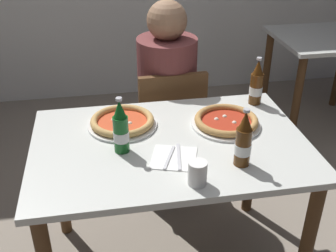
# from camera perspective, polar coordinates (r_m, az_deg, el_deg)

# --- Properties ---
(dining_table_main) EXTENTS (1.20, 0.80, 0.75)m
(dining_table_main) POSITION_cam_1_polar(r_m,az_deg,el_deg) (1.88, 0.27, -5.11)
(dining_table_main) COLOR silver
(dining_table_main) RESTS_ON ground_plane
(chair_behind_table) EXTENTS (0.41, 0.41, 0.85)m
(chair_behind_table) POSITION_cam_1_polar(r_m,az_deg,el_deg) (2.48, 0.13, 0.12)
(chair_behind_table) COLOR brown
(chair_behind_table) RESTS_ON ground_plane
(diner_seated) EXTENTS (0.34, 0.34, 1.21)m
(diner_seated) POSITION_cam_1_polar(r_m,az_deg,el_deg) (2.48, -0.14, 2.73)
(diner_seated) COLOR #2D3342
(diner_seated) RESTS_ON ground_plane
(dining_table_background) EXTENTS (0.80, 0.70, 0.75)m
(dining_table_background) POSITION_cam_1_polar(r_m,az_deg,el_deg) (3.47, 20.84, 8.99)
(dining_table_background) COLOR silver
(dining_table_background) RESTS_ON ground_plane
(pizza_margherita_near) EXTENTS (0.32, 0.32, 0.04)m
(pizza_margherita_near) POSITION_cam_1_polar(r_m,az_deg,el_deg) (1.93, -6.29, 0.57)
(pizza_margherita_near) COLOR white
(pizza_margherita_near) RESTS_ON dining_table_main
(pizza_marinara_far) EXTENTS (0.32, 0.32, 0.04)m
(pizza_marinara_far) POSITION_cam_1_polar(r_m,az_deg,el_deg) (1.95, 7.99, 0.65)
(pizza_marinara_far) COLOR white
(pizza_marinara_far) RESTS_ON dining_table_main
(beer_bottle_left) EXTENTS (0.07, 0.07, 0.25)m
(beer_bottle_left) POSITION_cam_1_polar(r_m,az_deg,el_deg) (2.14, 12.05, 5.58)
(beer_bottle_left) COLOR #512D0F
(beer_bottle_left) RESTS_ON dining_table_main
(beer_bottle_center) EXTENTS (0.07, 0.07, 0.25)m
(beer_bottle_center) POSITION_cam_1_polar(r_m,az_deg,el_deg) (1.64, 10.32, -2.14)
(beer_bottle_center) COLOR #512D0F
(beer_bottle_center) RESTS_ON dining_table_main
(beer_bottle_right) EXTENTS (0.07, 0.07, 0.25)m
(beer_bottle_right) POSITION_cam_1_polar(r_m,az_deg,el_deg) (1.71, -6.50, -0.45)
(beer_bottle_right) COLOR #14591E
(beer_bottle_right) RESTS_ON dining_table_main
(napkin_with_cutlery) EXTENTS (0.23, 0.23, 0.01)m
(napkin_with_cutlery) POSITION_cam_1_polar(r_m,az_deg,el_deg) (1.70, 0.83, -4.37)
(napkin_with_cutlery) COLOR white
(napkin_with_cutlery) RESTS_ON dining_table_main
(paper_cup) EXTENTS (0.07, 0.07, 0.09)m
(paper_cup) POSITION_cam_1_polar(r_m,az_deg,el_deg) (1.54, 4.07, -6.45)
(paper_cup) COLOR white
(paper_cup) RESTS_ON dining_table_main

